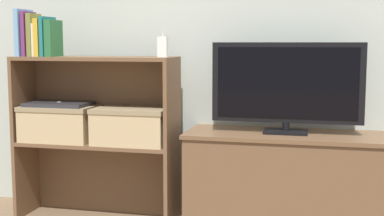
% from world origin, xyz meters
% --- Properties ---
extents(wall_back, '(10.00, 0.05, 2.40)m').
position_xyz_m(wall_back, '(0.00, 0.41, 1.20)').
color(wall_back, '#B2BCB2').
rests_on(wall_back, ground_plane).
extents(tv_stand, '(1.02, 0.40, 0.51)m').
position_xyz_m(tv_stand, '(0.48, 0.19, 0.26)').
color(tv_stand, brown).
rests_on(tv_stand, ground_plane).
extents(tv, '(0.76, 0.14, 0.46)m').
position_xyz_m(tv, '(0.48, 0.19, 0.76)').
color(tv, black).
rests_on(tv, tv_stand).
extents(bookshelf_lower_tier, '(0.88, 0.28, 0.43)m').
position_xyz_m(bookshelf_lower_tier, '(-0.54, 0.19, 0.27)').
color(bookshelf_lower_tier, brown).
rests_on(bookshelf_lower_tier, ground_plane).
extents(bookshelf_upper_tier, '(0.88, 0.28, 0.46)m').
position_xyz_m(bookshelf_upper_tier, '(-0.54, 0.20, 0.72)').
color(bookshelf_upper_tier, brown).
rests_on(bookshelf_upper_tier, bookshelf_lower_tier).
extents(book_skyblue, '(0.03, 0.16, 0.25)m').
position_xyz_m(book_skyblue, '(-0.93, 0.10, 1.02)').
color(book_skyblue, '#709ECC').
rests_on(book_skyblue, bookshelf_upper_tier).
extents(book_plum, '(0.02, 0.13, 0.24)m').
position_xyz_m(book_plum, '(-0.90, 0.10, 1.02)').
color(book_plum, '#6B2D66').
rests_on(book_plum, bookshelf_upper_tier).
extents(book_olive, '(0.03, 0.12, 0.23)m').
position_xyz_m(book_olive, '(-0.87, 0.10, 1.01)').
color(book_olive, olive).
rests_on(book_olive, bookshelf_upper_tier).
extents(book_ivory, '(0.02, 0.12, 0.18)m').
position_xyz_m(book_ivory, '(-0.85, 0.10, 0.98)').
color(book_ivory, silver).
rests_on(book_ivory, bookshelf_upper_tier).
extents(book_mustard, '(0.03, 0.16, 0.20)m').
position_xyz_m(book_mustard, '(-0.82, 0.10, 1.00)').
color(book_mustard, gold).
rests_on(book_mustard, bookshelf_upper_tier).
extents(book_teal, '(0.02, 0.16, 0.21)m').
position_xyz_m(book_teal, '(-0.79, 0.10, 1.00)').
color(book_teal, '#1E7075').
rests_on(book_teal, bookshelf_upper_tier).
extents(book_forest, '(0.04, 0.14, 0.19)m').
position_xyz_m(book_forest, '(-0.76, 0.10, 0.99)').
color(book_forest, '#286638').
rests_on(book_forest, bookshelf_upper_tier).
extents(baby_monitor, '(0.05, 0.03, 0.14)m').
position_xyz_m(baby_monitor, '(-0.16, 0.14, 0.95)').
color(baby_monitor, white).
rests_on(baby_monitor, bookshelf_upper_tier).
extents(storage_basket_left, '(0.40, 0.25, 0.19)m').
position_xyz_m(storage_basket_left, '(-0.75, 0.12, 0.54)').
color(storage_basket_left, tan).
rests_on(storage_basket_left, bookshelf_lower_tier).
extents(storage_basket_right, '(0.40, 0.25, 0.19)m').
position_xyz_m(storage_basket_right, '(-0.33, 0.12, 0.54)').
color(storage_basket_right, tan).
rests_on(storage_basket_right, bookshelf_lower_tier).
extents(laptop, '(0.34, 0.22, 0.02)m').
position_xyz_m(laptop, '(-0.75, 0.12, 0.64)').
color(laptop, '#2D2D33').
rests_on(laptop, storage_basket_left).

